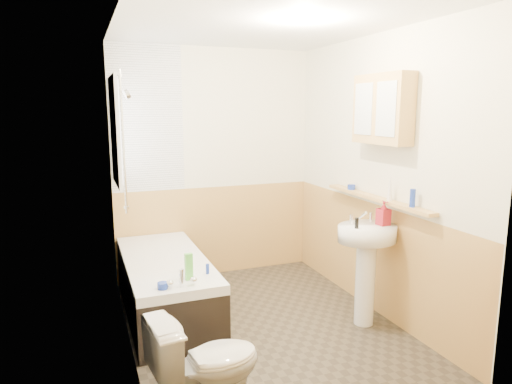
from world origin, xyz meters
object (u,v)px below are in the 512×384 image
Objects in this scene: bathtub at (166,284)px; toilet at (206,366)px; sink at (366,254)px; medicine_cabinet at (382,109)px; pine_shelf at (376,198)px.

bathtub is 2.46× the size of toilet.
sink is 1.54× the size of medicine_cabinet.
sink is at bearing -137.65° from pine_shelf.
sink is 1.23m from medicine_cabinet.
pine_shelf is 0.78m from medicine_cabinet.
bathtub is at bearing 159.82° from pine_shelf.
medicine_cabinet is (1.77, 0.81, 1.52)m from toilet.
toilet is 2.47m from medicine_cabinet.
sink is at bearing -147.11° from medicine_cabinet.
toilet is 2.13m from pine_shelf.
medicine_cabinet is (-0.03, -0.07, 0.78)m from pine_shelf.
bathtub is 1.81m from sink.
bathtub is 1.53m from toilet.
medicine_cabinet is at bearing -73.18° from toilet.
toilet is (-0.03, -1.53, 0.06)m from bathtub.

